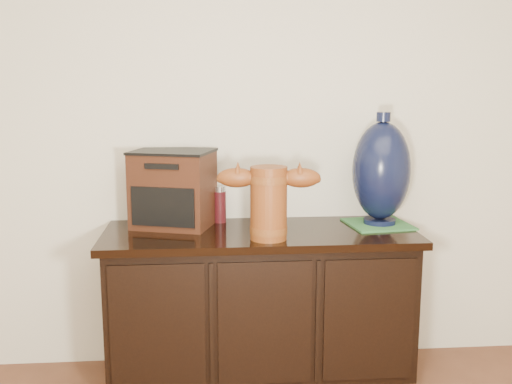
{
  "coord_description": "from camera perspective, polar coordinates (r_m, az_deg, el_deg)",
  "views": [
    {
      "loc": [
        -0.24,
        -0.49,
        1.44
      ],
      "look_at": [
        -0.02,
        2.18,
        0.95
      ],
      "focal_mm": 42.0,
      "sensor_mm": 36.0,
      "label": 1
    }
  ],
  "objects": [
    {
      "name": "room",
      "position": [
        0.56,
        21.19,
        -5.17
      ],
      "size": [
        5.0,
        5.0,
        5.0
      ],
      "color": "#57311E",
      "rests_on": "ground"
    },
    {
      "name": "sideboard",
      "position": [
        2.92,
        0.37,
        -10.74
      ],
      "size": [
        1.46,
        0.56,
        0.75
      ],
      "color": "black",
      "rests_on": "ground"
    },
    {
      "name": "terracotta_vessel",
      "position": [
        2.63,
        1.21,
        -0.63
      ],
      "size": [
        0.46,
        0.18,
        0.32
      ],
      "rotation": [
        0.0,
        0.0,
        -0.1
      ],
      "color": "brown",
      "rests_on": "sideboard"
    },
    {
      "name": "tv_radio",
      "position": [
        2.9,
        -7.88,
        0.33
      ],
      "size": [
        0.44,
        0.39,
        0.37
      ],
      "rotation": [
        0.0,
        0.0,
        -0.3
      ],
      "color": "#35180D",
      "rests_on": "sideboard"
    },
    {
      "name": "green_mat",
      "position": [
        2.98,
        11.56,
        -3.01
      ],
      "size": [
        0.32,
        0.32,
        0.01
      ],
      "primitive_type": "cube",
      "rotation": [
        0.0,
        0.0,
        0.13
      ],
      "color": "#306C35",
      "rests_on": "sideboard"
    },
    {
      "name": "lamp_base",
      "position": [
        2.93,
        11.85,
        1.94
      ],
      "size": [
        0.31,
        0.31,
        0.54
      ],
      "rotation": [
        0.0,
        0.0,
        0.13
      ],
      "color": "black",
      "rests_on": "green_mat"
    },
    {
      "name": "spray_can",
      "position": [
        2.97,
        -3.47,
        -1.2
      ],
      "size": [
        0.06,
        0.06,
        0.18
      ],
      "color": "#5D1017",
      "rests_on": "sideboard"
    }
  ]
}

